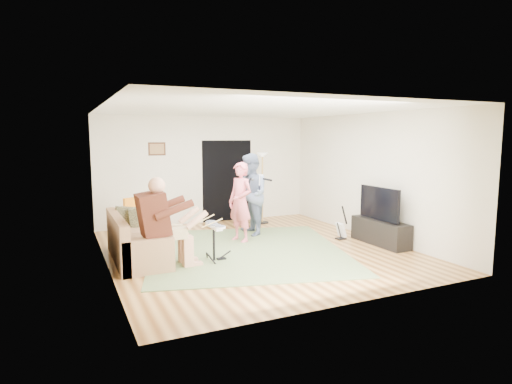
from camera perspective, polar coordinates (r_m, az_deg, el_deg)
floor at (r=8.42m, az=0.01°, el=-7.69°), size 6.00×6.00×0.00m
walls at (r=8.18m, az=0.01°, el=1.48°), size 5.50×6.00×2.70m
ceiling at (r=8.15m, az=0.01°, el=10.96°), size 6.00×6.00×0.00m
window_blinds at (r=7.64m, az=-19.70°, el=2.14°), size 0.00×2.05×2.05m
doorway at (r=11.16m, az=-3.87°, el=1.50°), size 2.10×0.00×2.10m
picture_frame at (r=10.60m, az=-13.07°, el=5.62°), size 0.42×0.03×0.32m
area_rug at (r=8.34m, az=-1.23°, el=-7.80°), size 4.51×4.73×0.02m
sofa at (r=7.96m, az=-16.07°, el=-6.84°), size 0.84×2.04×0.82m
drummer at (r=7.34m, az=-11.95°, el=-5.31°), size 1.00×0.56×1.54m
drum_kit at (r=7.64m, az=-5.63°, el=-6.99°), size 0.37×0.67×0.69m
singer at (r=8.93m, az=-2.09°, el=-1.36°), size 0.60×0.71×1.67m
microphone at (r=8.95m, az=-0.92°, el=1.33°), size 0.06×0.06×0.24m
guitarist at (r=9.50m, az=-0.76°, el=-0.34°), size 0.75×0.93×1.83m
guitar_held at (r=9.54m, az=0.34°, el=1.69°), size 0.13×0.60×0.26m
guitar_spare at (r=9.40m, az=11.29°, el=-4.95°), size 0.26×0.23×0.72m
torchiere_lamp at (r=10.79m, az=0.85°, el=2.26°), size 0.32×0.32×1.79m
dining_chair at (r=9.34m, az=-15.59°, el=-4.40°), size 0.51×0.53×0.92m
tv_cabinet at (r=9.16m, az=16.23°, el=-5.16°), size 0.40×1.40×0.50m
television at (r=9.02m, az=16.13°, el=-1.47°), size 0.06×1.11×0.67m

